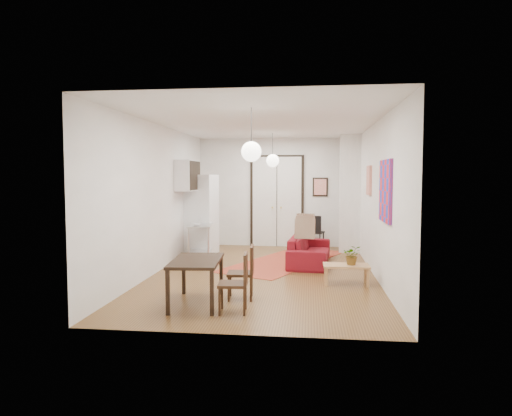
# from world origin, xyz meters

# --- Properties ---
(floor) EXTENTS (7.00, 7.00, 0.00)m
(floor) POSITION_xyz_m (0.00, 0.00, 0.00)
(floor) COLOR brown
(floor) RESTS_ON ground
(ceiling) EXTENTS (4.20, 7.00, 0.02)m
(ceiling) POSITION_xyz_m (0.00, 0.00, 2.90)
(ceiling) COLOR white
(ceiling) RESTS_ON wall_back
(wall_back) EXTENTS (4.20, 0.02, 2.90)m
(wall_back) POSITION_xyz_m (0.00, 3.50, 1.45)
(wall_back) COLOR white
(wall_back) RESTS_ON floor
(wall_front) EXTENTS (4.20, 0.02, 2.90)m
(wall_front) POSITION_xyz_m (0.00, -3.50, 1.45)
(wall_front) COLOR white
(wall_front) RESTS_ON floor
(wall_left) EXTENTS (0.02, 7.00, 2.90)m
(wall_left) POSITION_xyz_m (-2.10, 0.00, 1.45)
(wall_left) COLOR white
(wall_left) RESTS_ON floor
(wall_right) EXTENTS (0.02, 7.00, 2.90)m
(wall_right) POSITION_xyz_m (2.10, 0.00, 1.45)
(wall_right) COLOR white
(wall_right) RESTS_ON floor
(double_doors) EXTENTS (1.44, 0.06, 2.50)m
(double_doors) POSITION_xyz_m (0.00, 3.46, 1.20)
(double_doors) COLOR white
(double_doors) RESTS_ON wall_back
(stub_partition) EXTENTS (0.50, 0.10, 2.90)m
(stub_partition) POSITION_xyz_m (1.85, 2.55, 1.45)
(stub_partition) COLOR white
(stub_partition) RESTS_ON floor
(wall_cabinet) EXTENTS (0.35, 1.00, 0.70)m
(wall_cabinet) POSITION_xyz_m (-1.92, 1.50, 1.90)
(wall_cabinet) COLOR white
(wall_cabinet) RESTS_ON wall_left
(painting_popart) EXTENTS (0.05, 1.00, 1.00)m
(painting_popart) POSITION_xyz_m (2.08, -1.25, 1.65)
(painting_popart) COLOR red
(painting_popart) RESTS_ON wall_right
(painting_abstract) EXTENTS (0.05, 0.50, 0.60)m
(painting_abstract) POSITION_xyz_m (2.08, 0.80, 1.80)
(painting_abstract) COLOR beige
(painting_abstract) RESTS_ON wall_right
(poster_back) EXTENTS (0.40, 0.03, 0.50)m
(poster_back) POSITION_xyz_m (1.15, 3.47, 1.60)
(poster_back) COLOR red
(poster_back) RESTS_ON wall_back
(print_left) EXTENTS (0.03, 0.44, 0.54)m
(print_left) POSITION_xyz_m (-2.07, 2.00, 1.95)
(print_left) COLOR #9D6B41
(print_left) RESTS_ON wall_left
(pendant_back) EXTENTS (0.30, 0.30, 0.80)m
(pendant_back) POSITION_xyz_m (0.00, 2.00, 2.25)
(pendant_back) COLOR silver
(pendant_back) RESTS_ON ceiling
(pendant_front) EXTENTS (0.30, 0.30, 0.80)m
(pendant_front) POSITION_xyz_m (0.00, -2.00, 2.25)
(pendant_front) COLOR silver
(pendant_front) RESTS_ON ceiling
(kilim_rug) EXTENTS (2.82, 3.95, 0.01)m
(kilim_rug) POSITION_xyz_m (0.35, 1.31, 0.00)
(kilim_rug) COLOR #AE442B
(kilim_rug) RESTS_ON floor
(sofa) EXTENTS (2.08, 0.96, 0.59)m
(sofa) POSITION_xyz_m (0.88, 1.09, 0.30)
(sofa) COLOR maroon
(sofa) RESTS_ON floor
(coffee_table) EXTENTS (0.79, 0.45, 0.35)m
(coffee_table) POSITION_xyz_m (1.51, -0.78, 0.30)
(coffee_table) COLOR tan
(coffee_table) RESTS_ON floor
(potted_plant) EXTENTS (0.27, 0.31, 0.34)m
(potted_plant) POSITION_xyz_m (1.61, -0.78, 0.52)
(potted_plant) COLOR #3C6F32
(potted_plant) RESTS_ON coffee_table
(kitchen_counter) EXTENTS (0.65, 1.09, 0.79)m
(kitchen_counter) POSITION_xyz_m (-1.60, 1.38, 0.49)
(kitchen_counter) COLOR silver
(kitchen_counter) RESTS_ON floor
(bowl) EXTENTS (0.22, 0.22, 0.05)m
(bowl) POSITION_xyz_m (-1.60, 1.08, 0.81)
(bowl) COLOR beige
(bowl) RESTS_ON kitchen_counter
(soap_bottle) EXTENTS (0.09, 0.09, 0.16)m
(soap_bottle) POSITION_xyz_m (-1.65, 1.63, 0.87)
(soap_bottle) COLOR teal
(soap_bottle) RESTS_ON kitchen_counter
(fridge) EXTENTS (0.77, 0.77, 1.92)m
(fridge) POSITION_xyz_m (-1.74, 2.06, 0.96)
(fridge) COLOR white
(fridge) RESTS_ON floor
(dining_table) EXTENTS (0.78, 1.25, 0.67)m
(dining_table) POSITION_xyz_m (-0.78, -2.27, 0.59)
(dining_table) COLOR black
(dining_table) RESTS_ON floor
(dining_chair_near) EXTENTS (0.42, 0.57, 0.83)m
(dining_chair_near) POSITION_xyz_m (-0.18, -1.84, 0.47)
(dining_chair_near) COLOR #331D10
(dining_chair_near) RESTS_ON floor
(dining_chair_far) EXTENTS (0.42, 0.57, 0.83)m
(dining_chair_far) POSITION_xyz_m (-0.18, -2.54, 0.47)
(dining_chair_far) COLOR #331D10
(dining_chair_far) RESTS_ON floor
(black_side_chair) EXTENTS (0.50, 0.51, 0.87)m
(black_side_chair) POSITION_xyz_m (1.03, 3.23, 0.51)
(black_side_chair) COLOR black
(black_side_chair) RESTS_ON floor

